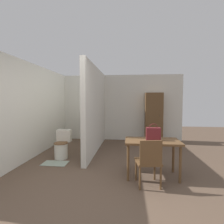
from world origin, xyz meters
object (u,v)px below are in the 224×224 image
wooden_chair (149,161)px  toilet (62,146)px  handbag (153,134)px  dining_table (152,145)px  wooden_cabinet (154,117)px

wooden_chair → toilet: 2.54m
wooden_chair → handbag: 0.61m
wooden_chair → toilet: (-2.13, 1.38, -0.15)m
handbag → dining_table: bearing=-164.1°
wooden_chair → dining_table: bearing=67.4°
wooden_chair → handbag: bearing=65.6°
toilet → handbag: size_ratio=2.17×
dining_table → toilet: dining_table is taller
dining_table → handbag: size_ratio=3.23×
dining_table → toilet: (-2.24, 0.94, -0.32)m
toilet → handbag: 2.50m
toilet → wooden_cabinet: (2.67, 2.06, 0.58)m
handbag → wooden_cabinet: wooden_cabinet is taller
handbag → toilet: bearing=157.5°
wooden_chair → wooden_cabinet: wooden_cabinet is taller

